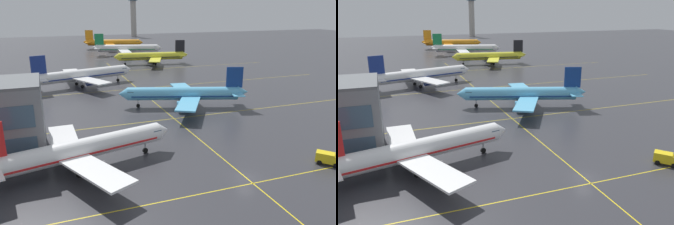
# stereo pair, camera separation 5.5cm
# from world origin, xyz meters

# --- Properties ---
(ground_plane) EXTENTS (600.00, 600.00, 0.00)m
(ground_plane) POSITION_xyz_m (0.00, 0.00, 0.00)
(ground_plane) COLOR #333338
(airliner_front_gate) EXTENTS (34.54, 29.37, 10.84)m
(airliner_front_gate) POSITION_xyz_m (-24.67, 12.08, 3.70)
(airliner_front_gate) COLOR white
(airliner_front_gate) RESTS_ON ground
(airliner_second_row) EXTENTS (34.80, 29.76, 11.10)m
(airliner_second_row) POSITION_xyz_m (6.27, 40.69, 3.79)
(airliner_second_row) COLOR #5BB7E5
(airliner_second_row) RESTS_ON ground
(airliner_third_row) EXTENTS (37.39, 31.87, 11.80)m
(airliner_third_row) POSITION_xyz_m (-16.89, 76.46, 4.03)
(airliner_third_row) COLOR white
(airliner_third_row) RESTS_ON ground
(airliner_far_left_stand) EXTENTS (36.23, 30.89, 11.29)m
(airliner_far_left_stand) POSITION_xyz_m (19.97, 113.37, 3.85)
(airliner_far_left_stand) COLOR yellow
(airliner_far_left_stand) RESTS_ON ground
(airliner_far_right_stand) EXTENTS (39.00, 33.30, 12.36)m
(airliner_far_right_stand) POSITION_xyz_m (15.51, 146.48, 4.22)
(airliner_far_right_stand) COLOR white
(airliner_far_right_stand) RESTS_ON ground
(airliner_distant_taxiway) EXTENTS (38.66, 33.00, 12.26)m
(airliner_distant_taxiway) POSITION_xyz_m (14.47, 181.00, 4.19)
(airliner_distant_taxiway) COLOR orange
(airliner_distant_taxiway) RESTS_ON ground
(taxiway_markings) EXTENTS (145.84, 150.43, 0.01)m
(taxiway_markings) POSITION_xyz_m (0.00, 49.28, 0.00)
(taxiway_markings) COLOR yellow
(taxiway_markings) RESTS_ON ground
(service_truck_catering) EXTENTS (4.06, 4.32, 2.10)m
(service_truck_catering) POSITION_xyz_m (16.23, -0.77, 1.18)
(service_truck_catering) COLOR yellow
(service_truck_catering) RESTS_ON ground
(control_tower) EXTENTS (8.82, 8.82, 37.20)m
(control_tower) POSITION_xyz_m (53.17, 274.12, 21.62)
(control_tower) COLOR #ADA89E
(control_tower) RESTS_ON ground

